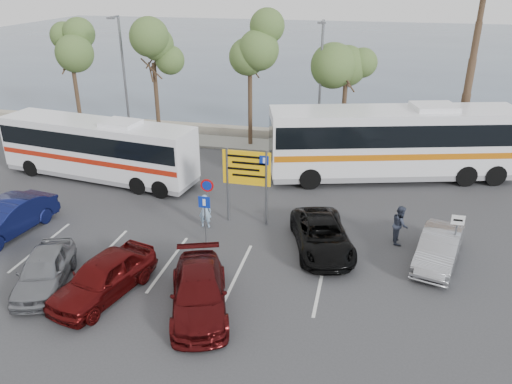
% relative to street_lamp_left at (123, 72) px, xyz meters
% --- Properties ---
extents(ground, '(120.00, 120.00, 0.00)m').
position_rel_street_lamp_left_xyz_m(ground, '(10.00, -13.52, -4.60)').
color(ground, '#363638').
rests_on(ground, ground).
extents(kerb_strip, '(44.00, 2.40, 0.15)m').
position_rel_street_lamp_left_xyz_m(kerb_strip, '(10.00, 0.48, -4.52)').
color(kerb_strip, gray).
rests_on(kerb_strip, ground).
extents(seawall, '(48.00, 0.80, 0.60)m').
position_rel_street_lamp_left_xyz_m(seawall, '(10.00, 2.48, -4.30)').
color(seawall, gray).
rests_on(seawall, ground).
extents(sea, '(140.00, 140.00, 0.00)m').
position_rel_street_lamp_left_xyz_m(sea, '(10.00, 46.48, -4.59)').
color(sea, '#3A485D').
rests_on(sea, ground).
extents(tree_far_left, '(3.20, 3.20, 7.60)m').
position_rel_street_lamp_left_xyz_m(tree_far_left, '(-4.00, 0.48, 1.73)').
color(tree_far_left, '#382619').
rests_on(tree_far_left, kerb_strip).
extents(tree_left, '(3.20, 3.20, 7.20)m').
position_rel_street_lamp_left_xyz_m(tree_left, '(2.00, 0.48, 1.41)').
color(tree_left, '#382619').
rests_on(tree_left, kerb_strip).
extents(tree_mid, '(3.20, 3.20, 8.00)m').
position_rel_street_lamp_left_xyz_m(tree_mid, '(8.50, 0.48, 2.06)').
color(tree_mid, '#382619').
rests_on(tree_mid, kerb_strip).
extents(tree_right, '(3.20, 3.20, 7.40)m').
position_rel_street_lamp_left_xyz_m(tree_right, '(14.50, 0.48, 1.57)').
color(tree_right, '#382619').
rests_on(tree_right, kerb_strip).
extents(street_lamp_left, '(0.45, 1.15, 8.01)m').
position_rel_street_lamp_left_xyz_m(street_lamp_left, '(0.00, 0.00, 0.00)').
color(street_lamp_left, slate).
rests_on(street_lamp_left, kerb_strip).
extents(street_lamp_right, '(0.45, 1.15, 8.01)m').
position_rel_street_lamp_left_xyz_m(street_lamp_right, '(13.00, 0.00, 0.00)').
color(street_lamp_right, slate).
rests_on(street_lamp_right, kerb_strip).
extents(direction_sign, '(2.20, 0.12, 3.60)m').
position_rel_street_lamp_left_xyz_m(direction_sign, '(11.00, -10.32, -2.17)').
color(direction_sign, slate).
rests_on(direction_sign, ground).
extents(sign_no_stop, '(0.60, 0.08, 2.35)m').
position_rel_street_lamp_left_xyz_m(sign_no_stop, '(9.40, -11.13, -3.02)').
color(sign_no_stop, slate).
rests_on(sign_no_stop, ground).
extents(sign_parking, '(0.50, 0.07, 2.25)m').
position_rel_street_lamp_left_xyz_m(sign_parking, '(9.80, -12.73, -3.13)').
color(sign_parking, slate).
rests_on(sign_parking, ground).
extents(sign_taxi, '(0.50, 0.07, 2.20)m').
position_rel_street_lamp_left_xyz_m(sign_taxi, '(19.80, -12.03, -3.18)').
color(sign_taxi, slate).
rests_on(sign_taxi, ground).
extents(lane_markings, '(12.02, 4.20, 0.01)m').
position_rel_street_lamp_left_xyz_m(lane_markings, '(8.86, -14.52, -4.60)').
color(lane_markings, silver).
rests_on(lane_markings, ground).
extents(coach_bus_left, '(11.48, 3.90, 3.51)m').
position_rel_street_lamp_left_xyz_m(coach_bus_left, '(1.71, -7.02, -2.97)').
color(coach_bus_left, white).
rests_on(coach_bus_left, ground).
extents(coach_bus_right, '(13.75, 6.45, 4.20)m').
position_rel_street_lamp_left_xyz_m(coach_bus_right, '(17.50, -3.21, -2.65)').
color(coach_bus_right, white).
rests_on(coach_bus_right, ground).
extents(car_silver_a, '(2.80, 4.31, 1.36)m').
position_rel_street_lamp_left_xyz_m(car_silver_a, '(5.00, -17.02, -3.92)').
color(car_silver_a, slate).
rests_on(car_silver_a, ground).
extents(car_blue, '(2.32, 4.93, 1.56)m').
position_rel_street_lamp_left_xyz_m(car_blue, '(1.00, -13.87, -3.82)').
color(car_blue, '#0E1444').
rests_on(car_blue, ground).
extents(car_maroon, '(3.34, 5.03, 1.35)m').
position_rel_street_lamp_left_xyz_m(car_maroon, '(11.00, -17.02, -3.92)').
color(car_maroon, '#450B0C').
rests_on(car_maroon, ground).
extents(car_red, '(2.81, 4.73, 1.51)m').
position_rel_street_lamp_left_xyz_m(car_red, '(7.40, -17.02, -3.85)').
color(car_red, '#4E0B0B').
rests_on(car_red, ground).
extents(suv_black, '(3.43, 5.14, 1.31)m').
position_rel_street_lamp_left_xyz_m(suv_black, '(14.65, -12.02, -3.94)').
color(suv_black, black).
rests_on(suv_black, ground).
extents(car_silver_b, '(2.39, 4.30, 1.34)m').
position_rel_street_lamp_left_xyz_m(car_silver_b, '(19.28, -12.02, -3.93)').
color(car_silver_b, gray).
rests_on(car_silver_b, ground).
extents(pedestrian_near, '(0.60, 0.41, 1.61)m').
position_rel_street_lamp_left_xyz_m(pedestrian_near, '(9.26, -11.20, -3.80)').
color(pedestrian_near, '#8FAFD0').
rests_on(pedestrian_near, ground).
extents(pedestrian_far, '(0.72, 0.89, 1.70)m').
position_rel_street_lamp_left_xyz_m(pedestrian_far, '(17.81, -10.64, -3.75)').
color(pedestrian_far, '#31384A').
rests_on(pedestrian_far, ground).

